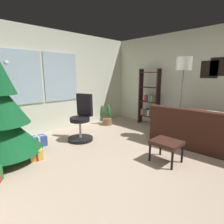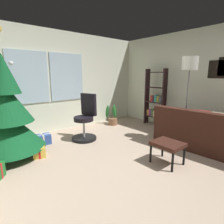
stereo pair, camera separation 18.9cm
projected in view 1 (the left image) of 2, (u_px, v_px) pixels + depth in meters
ground_plane at (148, 172)px, 2.87m from camera, size 4.81×5.69×0.10m
wall_back_with_windows at (55, 82)px, 4.61m from camera, size 4.81×0.12×2.54m
wall_right_with_frames at (210, 83)px, 4.27m from camera, size 0.12×5.69×2.54m
couch at (212, 133)px, 3.67m from camera, size 1.71×2.07×0.81m
footstool at (166, 144)px, 3.03m from camera, size 0.41×0.47×0.38m
holiday_tree at (3, 118)px, 3.00m from camera, size 1.16×1.16×2.24m
gift_box_gold at (36, 153)px, 3.20m from camera, size 0.28×0.34×0.20m
gift_box_blue at (38, 141)px, 3.75m from camera, size 0.35×0.25×0.22m
office_chair at (81, 122)px, 4.06m from camera, size 0.57×0.56×1.04m
bookshelf at (149, 100)px, 5.26m from camera, size 0.18×0.64×1.62m
floor_lamp at (184, 71)px, 3.94m from camera, size 0.33×0.33×1.84m
potted_plant at (107, 117)px, 5.35m from camera, size 0.37×0.40×0.60m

